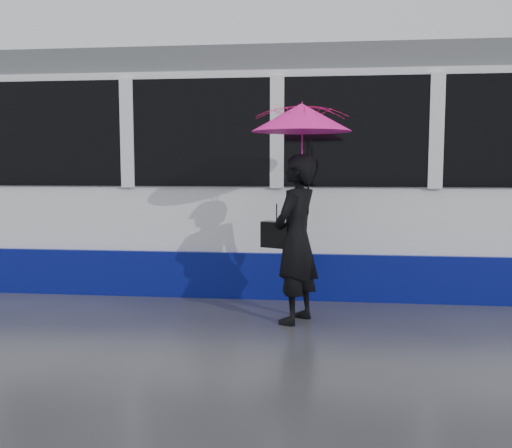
# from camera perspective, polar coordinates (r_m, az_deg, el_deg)

# --- Properties ---
(ground) EXTENTS (90.00, 90.00, 0.00)m
(ground) POSITION_cam_1_polar(r_m,az_deg,el_deg) (6.63, -8.96, -9.71)
(ground) COLOR #2D2D32
(ground) RESTS_ON ground
(rails) EXTENTS (34.00, 1.51, 0.02)m
(rails) POSITION_cam_1_polar(r_m,az_deg,el_deg) (8.99, -4.70, -5.45)
(rails) COLOR #3F3D38
(rails) RESTS_ON ground
(tram) EXTENTS (26.00, 2.56, 3.35)m
(tram) POSITION_cam_1_polar(r_m,az_deg,el_deg) (8.86, 19.14, 4.68)
(tram) COLOR white
(tram) RESTS_ON ground
(woman) EXTENTS (0.70, 0.82, 1.90)m
(woman) POSITION_cam_1_polar(r_m,az_deg,el_deg) (6.41, 4.01, -1.52)
(woman) COLOR black
(woman) RESTS_ON ground
(umbrella) EXTENTS (1.47, 1.47, 1.28)m
(umbrella) POSITION_cam_1_polar(r_m,az_deg,el_deg) (6.36, 4.54, 8.63)
(umbrella) COLOR #DB128C
(umbrella) RESTS_ON ground
(handbag) EXTENTS (0.37, 0.27, 0.47)m
(handbag) POSITION_cam_1_polar(r_m,az_deg,el_deg) (6.44, 2.07, -1.07)
(handbag) COLOR black
(handbag) RESTS_ON ground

